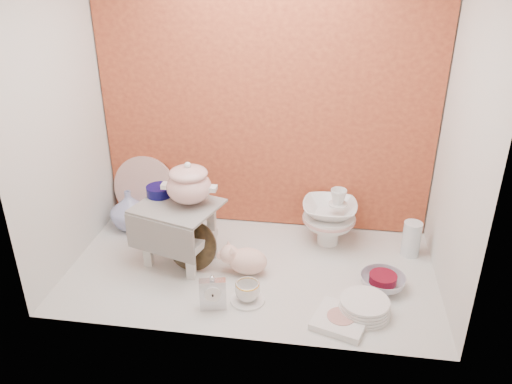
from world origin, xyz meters
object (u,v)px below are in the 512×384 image
(dinner_plate_stack, at_px, (364,307))
(porcelain_tower, at_px, (329,216))
(gold_rim_teacup, at_px, (247,291))
(floral_platter, at_px, (145,189))
(mantel_clock, at_px, (213,293))
(blue_white_vase, at_px, (129,210))
(soup_tureen, at_px, (189,183))
(plush_pig, at_px, (248,261))
(crystal_bowl, at_px, (383,282))
(step_stool, at_px, (180,233))

(dinner_plate_stack, relative_size, porcelain_tower, 0.71)
(gold_rim_teacup, xyz_separation_m, porcelain_tower, (0.35, 0.56, 0.11))
(floral_platter, bearing_deg, mantel_clock, -53.17)
(blue_white_vase, distance_m, mantel_clock, 0.89)
(soup_tureen, bearing_deg, gold_rim_teacup, -42.33)
(plush_pig, relative_size, crystal_bowl, 1.15)
(step_stool, relative_size, mantel_clock, 2.23)
(soup_tureen, distance_m, dinner_plate_stack, 0.99)
(dinner_plate_stack, xyz_separation_m, porcelain_tower, (-0.17, 0.57, 0.13))
(blue_white_vase, xyz_separation_m, mantel_clock, (0.63, -0.64, -0.03))
(gold_rim_teacup, bearing_deg, porcelain_tower, 58.32)
(blue_white_vase, bearing_deg, step_stool, -37.41)
(porcelain_tower, bearing_deg, crystal_bowl, -54.51)
(step_stool, xyz_separation_m, floral_platter, (-0.32, 0.41, 0.03))
(soup_tureen, height_order, crystal_bowl, soup_tureen)
(floral_platter, bearing_deg, porcelain_tower, -6.77)
(dinner_plate_stack, bearing_deg, soup_tureen, 159.66)
(step_stool, bearing_deg, crystal_bowl, 12.47)
(floral_platter, xyz_separation_m, crystal_bowl, (1.32, -0.50, -0.16))
(plush_pig, bearing_deg, step_stool, -169.59)
(soup_tureen, xyz_separation_m, blue_white_vase, (-0.43, 0.26, -0.32))
(blue_white_vase, relative_size, plush_pig, 0.93)
(step_stool, bearing_deg, gold_rim_teacup, -18.04)
(mantel_clock, height_order, porcelain_tower, porcelain_tower)
(dinner_plate_stack, bearing_deg, floral_platter, 150.37)
(gold_rim_teacup, bearing_deg, dinner_plate_stack, -1.37)
(mantel_clock, bearing_deg, floral_platter, 114.05)
(floral_platter, xyz_separation_m, mantel_clock, (0.57, -0.76, -0.10))
(soup_tureen, height_order, gold_rim_teacup, soup_tureen)
(crystal_bowl, bearing_deg, floral_platter, 159.44)
(dinner_plate_stack, height_order, porcelain_tower, porcelain_tower)
(floral_platter, relative_size, mantel_clock, 2.24)
(soup_tureen, xyz_separation_m, porcelain_tower, (0.68, 0.26, -0.27))
(step_stool, height_order, blue_white_vase, step_stool)
(floral_platter, xyz_separation_m, blue_white_vase, (-0.06, -0.12, -0.08))
(step_stool, relative_size, floral_platter, 0.99)
(dinner_plate_stack, bearing_deg, plush_pig, 157.59)
(blue_white_vase, distance_m, gold_rim_teacup, 0.95)
(soup_tureen, height_order, plush_pig, soup_tureen)
(soup_tureen, xyz_separation_m, plush_pig, (0.30, -0.09, -0.36))
(step_stool, height_order, crystal_bowl, step_stool)
(soup_tureen, relative_size, dinner_plate_stack, 1.12)
(gold_rim_teacup, distance_m, porcelain_tower, 0.67)
(mantel_clock, relative_size, dinner_plate_stack, 0.74)
(soup_tureen, height_order, porcelain_tower, soup_tureen)
(floral_platter, relative_size, blue_white_vase, 1.69)
(soup_tureen, distance_m, gold_rim_teacup, 0.59)
(soup_tureen, bearing_deg, plush_pig, -16.36)
(plush_pig, height_order, crystal_bowl, plush_pig)
(dinner_plate_stack, relative_size, crystal_bowl, 1.09)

